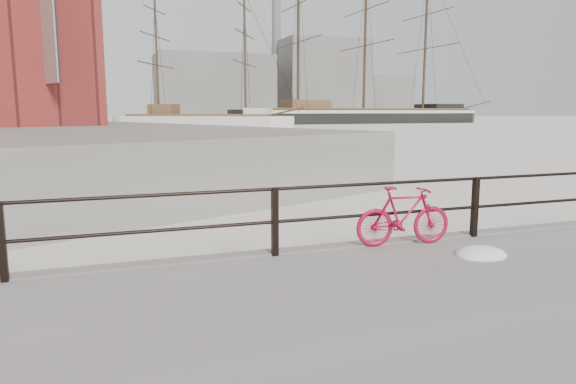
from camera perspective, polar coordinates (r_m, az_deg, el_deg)
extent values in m
imported|color=#A90B2C|center=(8.19, 12.72, -2.60)|extent=(1.56, 0.40, 0.93)
ellipsoid|color=white|center=(7.99, 20.70, -5.68)|extent=(0.77, 0.61, 0.28)
cube|color=gray|center=(150.05, -8.24, 11.40)|extent=(32.00, 18.00, 18.00)
cube|color=gray|center=(165.32, 3.66, 12.28)|extent=(26.00, 20.00, 24.00)
cube|color=gray|center=(179.69, 9.89, 10.30)|extent=(20.00, 16.00, 14.00)
cylinder|color=gray|center=(166.33, -1.29, 15.73)|extent=(2.80, 2.80, 44.00)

